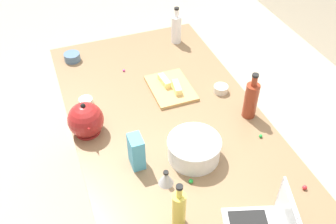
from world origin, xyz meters
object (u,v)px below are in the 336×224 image
at_px(ramekin_wide, 86,102).
at_px(bottle_oil, 179,208).
at_px(ramekin_small, 72,57).
at_px(ramekin_medium, 221,89).
at_px(bottle_soy, 251,100).
at_px(kitchen_timer, 166,178).
at_px(butter_stick_right, 177,87).
at_px(cutting_board, 171,88).
at_px(butter_stick_left, 164,81).
at_px(candy_bag, 136,152).
at_px(kettle, 86,120).
at_px(mixing_bowl_large, 194,148).
at_px(bottle_vinegar, 176,29).

bearing_deg(ramekin_wide, bottle_oil, 13.34).
height_order(ramekin_small, ramekin_medium, ramekin_small).
distance_m(bottle_soy, ramekin_medium, 0.25).
bearing_deg(bottle_oil, ramekin_small, -171.36).
xyz_separation_m(bottle_oil, kitchen_timer, (-0.20, 0.02, -0.06)).
xyz_separation_m(butter_stick_right, ramekin_medium, (0.08, 0.24, -0.02)).
height_order(cutting_board, kitchen_timer, kitchen_timer).
xyz_separation_m(butter_stick_left, candy_bag, (0.51, -0.32, 0.05)).
distance_m(kettle, butter_stick_right, 0.56).
height_order(mixing_bowl_large, candy_bag, candy_bag).
xyz_separation_m(cutting_board, butter_stick_right, (0.04, 0.02, 0.03)).
xyz_separation_m(bottle_soy, bottle_oil, (0.47, -0.59, -0.01)).
relative_size(bottle_oil, ramekin_wide, 3.12).
height_order(bottle_soy, kettle, bottle_soy).
bearing_deg(mixing_bowl_large, bottle_oil, -33.16).
distance_m(bottle_oil, kettle, 0.69).
height_order(kettle, kitchen_timer, kettle).
bearing_deg(bottle_oil, bottle_soy, 128.73).
relative_size(ramekin_small, ramekin_medium, 1.22).
bearing_deg(ramekin_medium, cutting_board, -114.91).
xyz_separation_m(mixing_bowl_large, kettle, (-0.34, -0.44, 0.02)).
bearing_deg(ramekin_small, butter_stick_left, 45.59).
xyz_separation_m(butter_stick_left, ramekin_wide, (0.01, -0.46, -0.02)).
height_order(bottle_vinegar, ramekin_medium, bottle_vinegar).
bearing_deg(butter_stick_right, mixing_bowl_large, -12.02).
relative_size(butter_stick_left, kitchen_timer, 1.43).
height_order(kettle, ramekin_medium, kettle).
bearing_deg(kitchen_timer, bottle_vinegar, 156.47).
relative_size(butter_stick_left, candy_bag, 0.65).
bearing_deg(butter_stick_right, butter_stick_left, -151.16).
relative_size(kettle, cutting_board, 0.70).
relative_size(bottle_oil, candy_bag, 1.39).
bearing_deg(kitchen_timer, ramekin_medium, 134.02).
xyz_separation_m(mixing_bowl_large, ramekin_small, (-1.01, -0.40, -0.03)).
relative_size(bottle_vinegar, ramekin_small, 2.49).
xyz_separation_m(bottle_soy, ramekin_medium, (-0.23, -0.05, -0.09)).
relative_size(mixing_bowl_large, cutting_board, 0.84).
xyz_separation_m(bottle_soy, butter_stick_left, (-0.39, -0.33, -0.07)).
relative_size(bottle_oil, ramekin_small, 2.38).
xyz_separation_m(ramekin_small, kitchen_timer, (1.11, 0.22, 0.01)).
bearing_deg(bottle_soy, kitchen_timer, -64.61).
bearing_deg(bottle_soy, ramekin_medium, -167.57).
bearing_deg(mixing_bowl_large, kitchen_timer, -60.46).
xyz_separation_m(mixing_bowl_large, bottle_vinegar, (-0.99, 0.30, 0.04)).
relative_size(bottle_vinegar, candy_bag, 1.46).
relative_size(kettle, ramekin_small, 2.15).
relative_size(bottle_soy, butter_stick_left, 2.44).
relative_size(bottle_oil, kettle, 1.11).
bearing_deg(candy_bag, bottle_soy, 100.19).
distance_m(bottle_vinegar, bottle_oil, 1.38).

